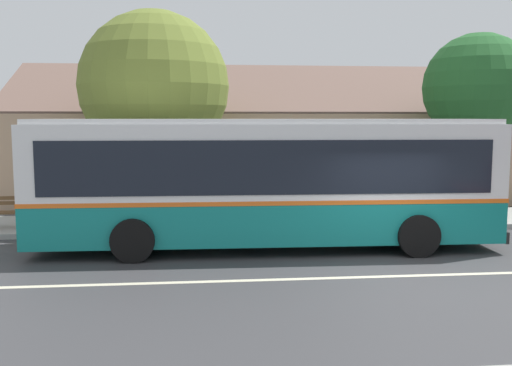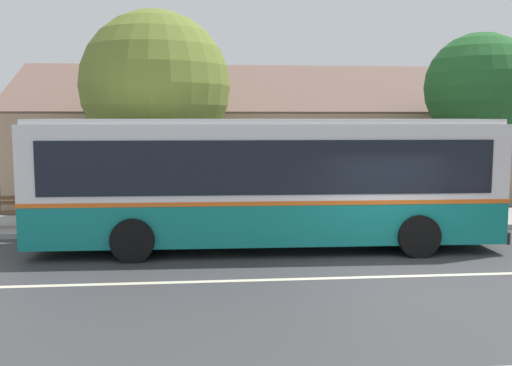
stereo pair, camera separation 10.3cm
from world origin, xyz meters
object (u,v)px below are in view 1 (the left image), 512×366
Objects in this scene: transit_bus at (265,179)px; street_tree_primary at (479,93)px; bus_stop_sign at (469,172)px; street_tree_secondary at (154,87)px; bench_by_building at (5,214)px.

street_tree_primary reaches higher than transit_bus.
bus_stop_sign is at bearing 18.29° from transit_bus.
street_tree_secondary reaches higher than transit_bus.
street_tree_secondary is at bearing 166.40° from bus_stop_sign.
bus_stop_sign is (13.40, -0.36, 1.08)m from bench_by_building.
bus_stop_sign is (6.33, 2.09, -0.09)m from transit_bus.
street_tree_secondary is 9.94m from bus_stop_sign.
street_tree_secondary is (-10.55, 0.24, 0.17)m from street_tree_primary.
transit_bus is 4.76× the size of bus_stop_sign.
bench_by_building is 0.27× the size of street_tree_primary.
street_tree_primary is at bearing -1.28° from street_tree_secondary.
street_tree_secondary reaches higher than bench_by_building.
transit_bus is 1.74× the size of street_tree_secondary.
bench_by_building is 5.79m from street_tree_secondary.
street_tree_primary reaches higher than bench_by_building.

